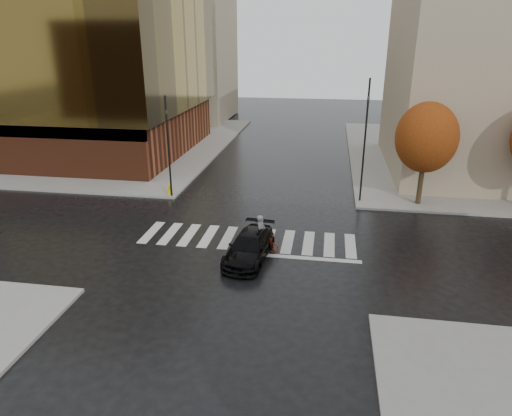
{
  "coord_description": "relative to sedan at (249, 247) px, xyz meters",
  "views": [
    {
      "loc": [
        4.07,
        -21.72,
        10.37
      ],
      "look_at": [
        0.54,
        0.04,
        2.0
      ],
      "focal_mm": 32.0,
      "sensor_mm": 36.0,
      "label": 1
    }
  ],
  "objects": [
    {
      "name": "sedan",
      "position": [
        0.0,
        0.0,
        0.0
      ],
      "size": [
        2.29,
        4.66,
        1.3
      ],
      "primitive_type": "imported",
      "rotation": [
        0.0,
        0.0,
        -0.11
      ],
      "color": "black",
      "rests_on": "ground"
    },
    {
      "name": "ground",
      "position": [
        -0.5,
        1.8,
        -0.65
      ],
      "size": [
        120.0,
        120.0,
        0.0
      ],
      "primitive_type": "plane",
      "color": "black",
      "rests_on": "ground"
    },
    {
      "name": "tree_ne_a",
      "position": [
        9.5,
        9.2,
        3.8
      ],
      "size": [
        3.8,
        3.8,
        6.5
      ],
      "color": "#332616",
      "rests_on": "sidewalk_ne"
    },
    {
      "name": "building_nw_far",
      "position": [
        -16.5,
        38.8,
        9.5
      ],
      "size": [
        14.0,
        12.0,
        20.0
      ],
      "primitive_type": "cube",
      "color": "tan",
      "rests_on": "sidewalk_nw"
    },
    {
      "name": "crosswalk",
      "position": [
        -0.5,
        2.3,
        -0.65
      ],
      "size": [
        12.0,
        3.0,
        0.01
      ],
      "primitive_type": "cube",
      "color": "silver",
      "rests_on": "ground"
    },
    {
      "name": "sidewalk_nw",
      "position": [
        -21.5,
        22.8,
        -0.58
      ],
      "size": [
        30.0,
        30.0,
        0.15
      ],
      "primitive_type": "cube",
      "color": "gray",
      "rests_on": "ground"
    },
    {
      "name": "fire_hydrant",
      "position": [
        -7.0,
        8.3,
        -0.1
      ],
      "size": [
        0.26,
        0.26,
        0.74
      ],
      "color": "yellow",
      "rests_on": "sidewalk_nw"
    },
    {
      "name": "traffic_light_nw",
      "position": [
        -6.8,
        8.1,
        3.24
      ],
      "size": [
        0.2,
        0.19,
        6.68
      ],
      "rotation": [
        0.0,
        0.0,
        -1.22
      ],
      "color": "black",
      "rests_on": "sidewalk_nw"
    },
    {
      "name": "traffic_light_ne",
      "position": [
        5.8,
        9.15,
        4.02
      ],
      "size": [
        0.19,
        0.22,
        7.84
      ],
      "rotation": [
        0.0,
        0.0,
        2.96
      ],
      "color": "black",
      "rests_on": "sidewalk_ne"
    },
    {
      "name": "manhole",
      "position": [
        -0.37,
        0.42,
        -0.65
      ],
      "size": [
        0.82,
        0.82,
        0.01
      ],
      "primitive_type": "cylinder",
      "rotation": [
        0.0,
        0.0,
        -0.21
      ],
      "color": "#4B2A1A",
      "rests_on": "ground"
    },
    {
      "name": "office_glass",
      "position": [
        -22.5,
        19.79,
        7.63
      ],
      "size": [
        27.0,
        19.0,
        16.0
      ],
      "color": "#5E2916",
      "rests_on": "sidewalk_nw"
    },
    {
      "name": "building_ne_tan",
      "position": [
        16.5,
        18.8,
        8.5
      ],
      "size": [
        16.0,
        16.0,
        18.0
      ],
      "primitive_type": "cube",
      "color": "tan",
      "rests_on": "sidewalk_ne"
    },
    {
      "name": "cyclist",
      "position": [
        0.51,
        0.96,
        0.01
      ],
      "size": [
        1.81,
        0.98,
        1.96
      ],
      "rotation": [
        0.0,
        0.0,
        1.34
      ],
      "color": "maroon",
      "rests_on": "ground"
    }
  ]
}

